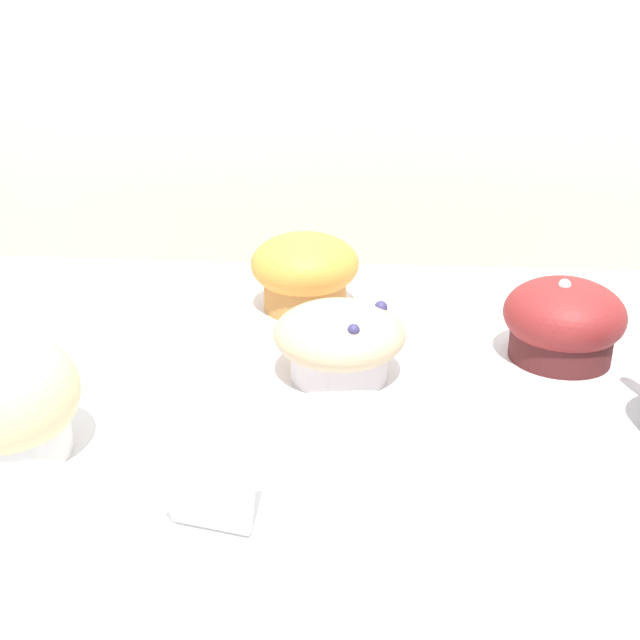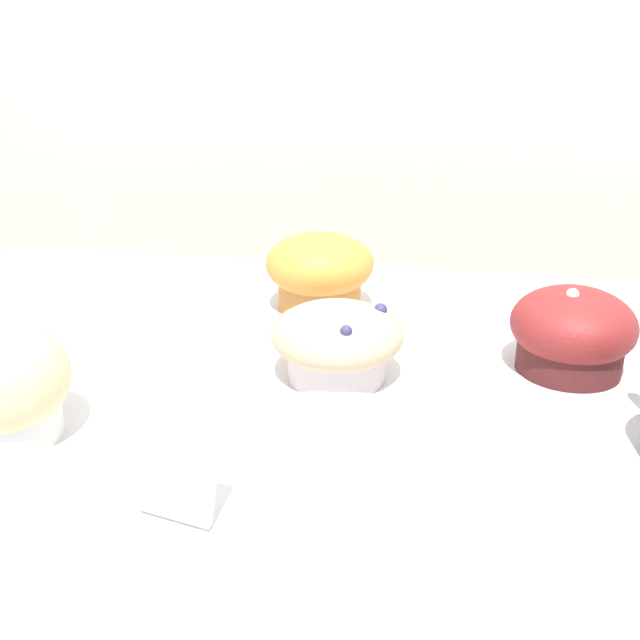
% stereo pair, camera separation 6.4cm
% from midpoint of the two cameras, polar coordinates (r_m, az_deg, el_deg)
% --- Properties ---
extents(wall_back, '(3.20, 0.10, 1.80)m').
position_cam_midpoint_polar(wall_back, '(1.21, 7.75, 6.69)').
color(wall_back, beige).
rests_on(wall_back, ground).
extents(muffin_back_left, '(0.11, 0.11, 0.08)m').
position_cam_midpoint_polar(muffin_back_left, '(0.69, 21.24, -0.92)').
color(muffin_back_left, '#4C1D1D').
rests_on(muffin_back_left, display_counter).
extents(muffin_back_right, '(0.11, 0.11, 0.08)m').
position_cam_midpoint_polar(muffin_back_right, '(0.78, 2.34, 3.73)').
color(muffin_back_right, '#C47F3D').
rests_on(muffin_back_right, display_counter).
extents(muffin_front_left, '(0.11, 0.11, 0.06)m').
position_cam_midpoint_polar(muffin_front_left, '(0.63, 4.24, -1.67)').
color(muffin_front_left, silver).
rests_on(muffin_front_left, display_counter).
extents(price_card, '(0.06, 0.05, 0.06)m').
position_cam_midpoint_polar(price_card, '(0.46, -7.29, -11.99)').
color(price_card, white).
rests_on(price_card, display_counter).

